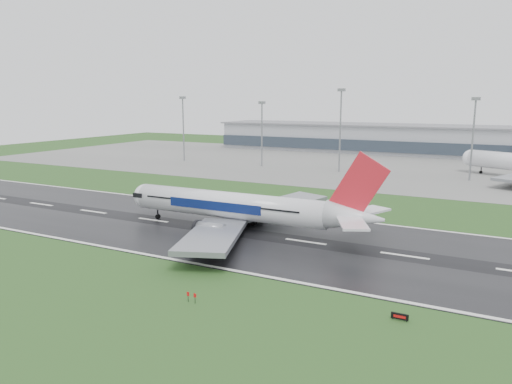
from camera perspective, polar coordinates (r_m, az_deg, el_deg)
The scene contains 10 objects.
ground at distance 100.87m, azimuth 5.91°, elevation -5.92°, with size 520.00×520.00×0.00m, color #1F4318.
runway at distance 100.86m, azimuth 5.91°, elevation -5.89°, with size 400.00×45.00×0.10m, color black.
apron at distance 219.84m, azimuth 17.94°, elevation 2.72°, with size 400.00×130.00×0.08m, color slate.
terminal at distance 278.15m, azimuth 20.11°, elevation 5.73°, with size 240.00×36.00×15.00m, color #93969E.
main_airliner at distance 106.80m, azimuth -1.31°, elevation 0.16°, with size 61.69×58.75×18.21m, color silver, non-canonical shape.
runway_sign at distance 68.97m, azimuth 16.67°, elevation -13.99°, with size 2.30×0.26×1.04m, color black, non-canonical shape.
floodmast_0 at distance 234.95m, azimuth -8.60°, elevation 7.24°, with size 0.64×0.64×29.64m, color gray.
floodmast_1 at distance 213.18m, azimuth 0.70°, elevation 6.70°, with size 0.64×0.64×27.39m, color gray.
floodmast_2 at distance 199.65m, azimuth 9.94°, elevation 6.99°, with size 0.64×0.64×32.47m, color gray.
floodmast_3 at distance 190.94m, azimuth 24.27°, elevation 5.51°, with size 0.64×0.64×28.91m, color gray.
Camera 1 is at (34.89, -90.12, 28.91)m, focal length 33.75 mm.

